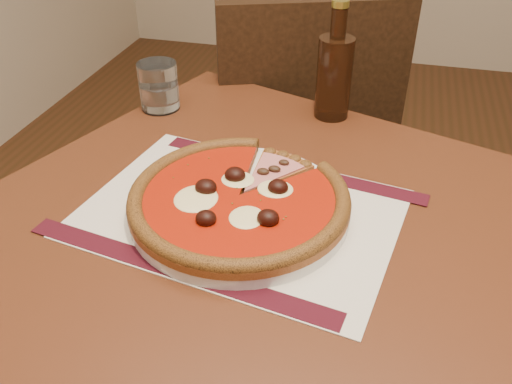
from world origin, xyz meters
TOP-DOWN VIEW (x-y plane):
  - table at (-1.00, 0.34)m, footprint 1.02×1.02m
  - chair_far at (-1.04, 0.98)m, footprint 0.56×0.56m
  - placemat at (-1.02, 0.34)m, footprint 0.51×0.40m
  - plate at (-1.02, 0.34)m, footprint 0.33×0.33m
  - pizza at (-1.02, 0.34)m, footprint 0.33×0.33m
  - ham_slice at (-0.97, 0.42)m, footprint 0.09×0.14m
  - water_glass at (-1.27, 0.64)m, footprint 0.09×0.09m
  - bottle at (-0.93, 0.70)m, footprint 0.07×0.07m

SIDE VIEW (x-z plane):
  - chair_far at x=-1.04m, z-range 0.07..0.99m
  - table at x=-1.00m, z-range 0.27..1.02m
  - placemat at x=-1.02m, z-range 0.75..0.75m
  - plate at x=-1.02m, z-range 0.75..0.77m
  - ham_slice at x=-0.97m, z-range 0.77..0.79m
  - pizza at x=-1.02m, z-range 0.76..0.80m
  - water_glass at x=-1.27m, z-range 0.75..0.85m
  - bottle at x=-0.93m, z-range 0.73..0.95m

